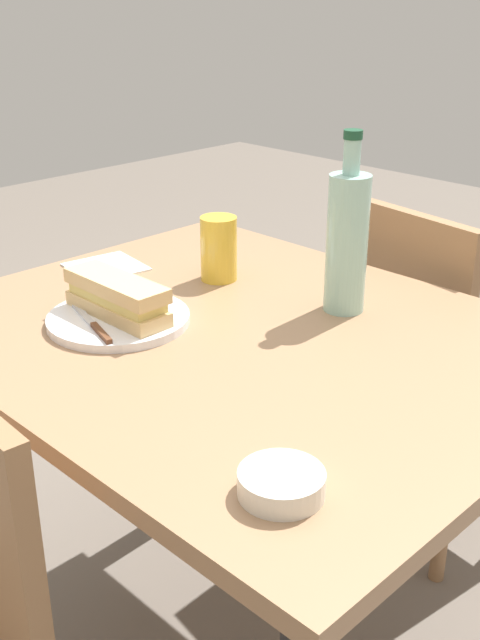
% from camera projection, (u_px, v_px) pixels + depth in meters
% --- Properties ---
extents(dining_table, '(1.05, 0.85, 0.75)m').
position_uv_depth(dining_table, '(240.00, 393.00, 1.37)').
color(dining_table, '#997251').
rests_on(dining_table, ground).
extents(chair_near, '(0.45, 0.45, 0.86)m').
position_uv_depth(chair_near, '(424.00, 355.00, 1.83)').
color(chair_near, '#936B47').
rests_on(chair_near, ground).
extents(plate_near, '(0.25, 0.25, 0.01)m').
position_uv_depth(plate_near, '(119.00, 319.00, 1.35)').
color(plate_near, white).
rests_on(plate_near, dining_table).
extents(baguette_sandwich_near, '(0.21, 0.07, 0.07)m').
position_uv_depth(baguette_sandwich_near, '(117.00, 297.00, 1.33)').
color(baguette_sandwich_near, '#DBB77A').
rests_on(baguette_sandwich_near, plate_near).
extents(knife_near, '(0.18, 0.06, 0.01)m').
position_uv_depth(knife_near, '(94.00, 325.00, 1.30)').
color(knife_near, silver).
rests_on(knife_near, plate_near).
extents(water_bottle, '(0.07, 0.07, 0.32)m').
position_uv_depth(water_bottle, '(347.00, 240.00, 1.36)').
color(water_bottle, '#99C6B7').
rests_on(water_bottle, dining_table).
extents(beer_glass, '(0.07, 0.07, 0.13)m').
position_uv_depth(beer_glass, '(219.00, 249.00, 1.52)').
color(beer_glass, gold).
rests_on(beer_glass, dining_table).
extents(olive_bowl, '(0.10, 0.10, 0.03)m').
position_uv_depth(olive_bowl, '(281.00, 483.00, 0.90)').
color(olive_bowl, silver).
rests_on(olive_bowl, dining_table).
extents(paper_napkin, '(0.16, 0.16, 0.00)m').
position_uv_depth(paper_napkin, '(106.00, 267.00, 1.61)').
color(paper_napkin, white).
rests_on(paper_napkin, dining_table).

